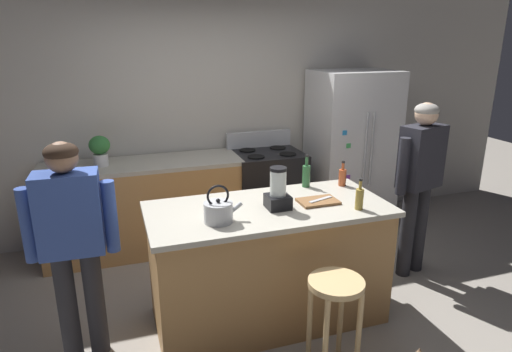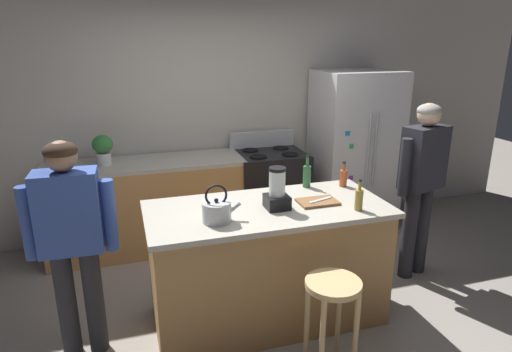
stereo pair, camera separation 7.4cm
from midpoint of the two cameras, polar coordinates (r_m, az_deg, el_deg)
ground_plane at (r=3.78m, az=0.92°, el=-17.49°), size 14.00×14.00×0.00m
back_wall at (r=5.04m, az=-6.44°, el=8.07°), size 8.00×0.10×2.70m
kitchen_island at (r=3.53m, az=0.96°, el=-11.12°), size 1.81×0.84×0.95m
back_counter_run at (r=4.78m, az=-14.46°, el=-3.79°), size 2.00×0.64×0.95m
refrigerator at (r=5.28m, az=11.66°, el=3.30°), size 0.90×0.73×1.81m
stove_range at (r=5.00m, az=0.97°, el=-2.12°), size 0.76×0.65×1.13m
person_by_island_left at (r=3.18m, az=-23.19°, el=-6.79°), size 0.59×0.23×1.55m
person_by_sink_right at (r=4.25m, az=19.80°, el=0.27°), size 0.59×0.32×1.63m
bar_stool at (r=3.00m, az=9.39°, el=-15.68°), size 0.36×0.36×0.69m
potted_plant at (r=4.59m, az=-19.85°, el=3.32°), size 0.20×0.20×0.30m
blender_appliance at (r=3.26m, az=2.18°, el=-1.97°), size 0.17×0.17×0.31m
bottle_cooking_sauce at (r=3.83m, az=10.49°, el=-0.09°), size 0.06×0.06×0.22m
bottle_olive_oil at (r=3.75m, az=5.90°, el=0.11°), size 0.07×0.07×0.28m
bottle_vinegar at (r=3.33m, az=12.51°, el=-2.79°), size 0.06×0.06×0.24m
tea_kettle at (r=3.05m, az=-5.53°, el=-4.51°), size 0.28×0.20×0.27m
cutting_board at (r=3.43m, az=7.35°, el=-3.24°), size 0.30×0.20×0.02m
chef_knife at (r=3.43m, az=7.66°, el=-3.00°), size 0.22×0.10×0.01m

